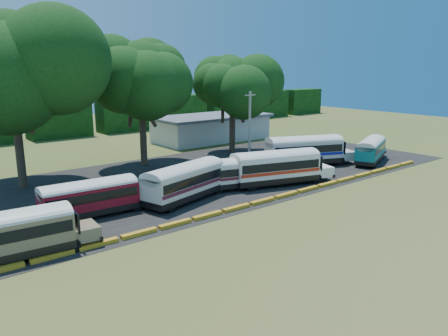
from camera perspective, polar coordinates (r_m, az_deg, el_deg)
ground at (r=36.68m, az=4.42°, el=-5.38°), size 160.00×160.00×0.00m
asphalt_strip at (r=46.30m, az=-4.88°, el=-1.42°), size 64.00×24.00×0.02m
curb at (r=37.33m, az=3.37°, el=-4.78°), size 53.70×0.45×0.30m
terminal_building at (r=70.01m, az=-1.64°, el=5.30°), size 19.00×9.00×4.00m
treeline_backdrop at (r=77.52m, az=-20.74°, el=5.95°), size 130.00×4.00×6.00m
bus_beige at (r=29.73m, az=-26.32°, el=-7.61°), size 9.69×3.06×3.14m
bus_red at (r=35.89m, az=-16.89°, el=-3.47°), size 9.20×2.68×2.99m
bus_cream_west at (r=38.44m, az=-4.98°, el=-1.55°), size 10.56×5.17×3.37m
bus_cream_east at (r=42.33m, az=2.28°, el=-0.37°), size 9.58×4.84×3.06m
bus_white_red at (r=43.72m, az=6.96°, el=0.33°), size 11.04×5.64×3.53m
bus_white_blue at (r=52.64m, az=10.62°, el=2.46°), size 11.23×6.65×3.62m
bus_teal at (r=56.55m, az=18.66°, el=2.40°), size 9.38×5.65×3.03m
tree_west at (r=45.99m, az=-26.18°, el=12.29°), size 12.80×12.80×16.71m
tree_center at (r=52.14m, az=-10.84°, el=11.78°), size 10.67×10.67×14.53m
tree_east at (r=59.50m, az=1.11°, el=11.07°), size 9.30×9.30×12.90m
utility_pole at (r=52.06m, az=3.37°, el=5.28°), size 1.60×0.30×8.77m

